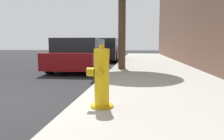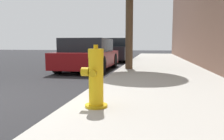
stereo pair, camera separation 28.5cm
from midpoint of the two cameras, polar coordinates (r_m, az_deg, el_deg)
The scene contains 4 objects.
sidewalk_slab at distance 3.28m, azimuth 18.41°, elevation -10.31°, with size 3.13×40.00×0.13m.
fire_hydrant at distance 3.03m, azimuth -1.62°, elevation -2.30°, with size 0.36×0.38×0.87m.
parked_car_near at distance 8.72m, azimuth -5.22°, elevation 3.92°, with size 1.81×3.84×1.25m.
parked_car_mid at distance 13.67m, azimuth 1.55°, elevation 5.19°, with size 1.70×3.99×1.41m.
Camera 2 is at (2.91, -3.09, 1.00)m, focal length 35.00 mm.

